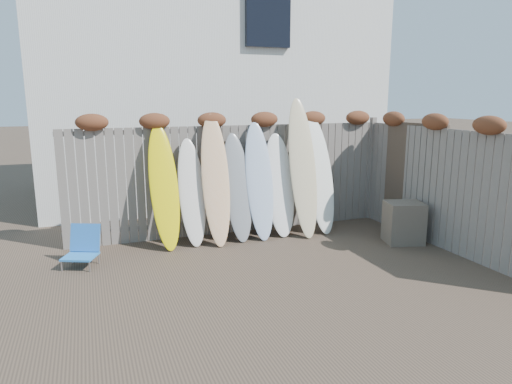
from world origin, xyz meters
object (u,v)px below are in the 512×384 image
object	(u,v)px
wooden_crate	(404,222)
surfboard_0	(164,187)
lattice_panel	(413,180)
beach_chair	(83,247)

from	to	relation	value
wooden_crate	surfboard_0	bearing A→B (deg)	162.42
wooden_crate	lattice_panel	world-z (taller)	lattice_panel
beach_chair	surfboard_0	xyz separation A→B (m)	(1.33, 0.46, 0.75)
lattice_panel	surfboard_0	distance (m)	4.46
lattice_panel	wooden_crate	bearing A→B (deg)	-146.74
lattice_panel	surfboard_0	size ratio (longest dim) A/B	0.95
wooden_crate	lattice_panel	xyz separation A→B (m)	(0.46, 0.39, 0.67)
wooden_crate	lattice_panel	size ratio (longest dim) A/B	0.35
beach_chair	lattice_panel	size ratio (longest dim) A/B	0.31
lattice_panel	beach_chair	bearing A→B (deg)	169.14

